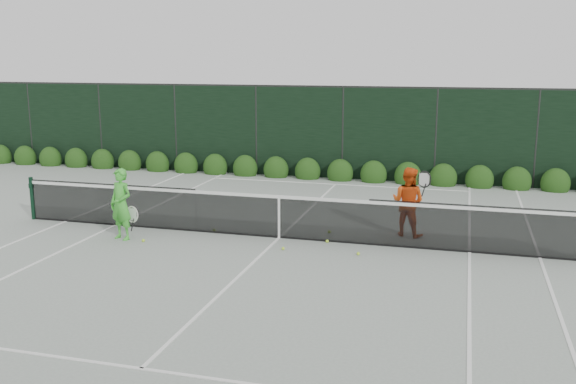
# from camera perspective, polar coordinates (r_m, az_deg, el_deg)

# --- Properties ---
(ground) EXTENTS (80.00, 80.00, 0.00)m
(ground) POSITION_cam_1_polar(r_m,az_deg,el_deg) (14.40, -0.79, -4.11)
(ground) COLOR gray
(ground) RESTS_ON ground
(tennis_net) EXTENTS (12.90, 0.10, 1.07)m
(tennis_net) POSITION_cam_1_polar(r_m,az_deg,el_deg) (14.27, -0.89, -2.05)
(tennis_net) COLOR black
(tennis_net) RESTS_ON ground
(player_woman) EXTENTS (0.69, 0.54, 1.59)m
(player_woman) POSITION_cam_1_polar(r_m,az_deg,el_deg) (14.60, -14.61, -1.06)
(player_woman) COLOR green
(player_woman) RESTS_ON ground
(player_man) EXTENTS (0.96, 0.81, 1.57)m
(player_man) POSITION_cam_1_polar(r_m,az_deg,el_deg) (14.67, 10.62, -0.84)
(player_man) COLOR #E95013
(player_man) RESTS_ON ground
(court_lines) EXTENTS (11.03, 23.83, 0.01)m
(court_lines) POSITION_cam_1_polar(r_m,az_deg,el_deg) (14.40, -0.79, -4.08)
(court_lines) COLOR white
(court_lines) RESTS_ON ground
(windscreen_fence) EXTENTS (32.00, 21.07, 3.06)m
(windscreen_fence) POSITION_cam_1_polar(r_m,az_deg,el_deg) (11.53, -4.59, -0.44)
(windscreen_fence) COLOR black
(windscreen_fence) RESTS_ON ground
(hedge_row) EXTENTS (31.66, 0.65, 0.94)m
(hedge_row) POSITION_cam_1_polar(r_m,az_deg,el_deg) (21.14, 4.65, 1.68)
(hedge_row) COLOR #11340E
(hedge_row) RESTS_ON ground
(tennis_balls) EXTENTS (4.77, 1.87, 0.07)m
(tennis_balls) POSITION_cam_1_polar(r_m,az_deg,el_deg) (14.09, -1.19, -4.33)
(tennis_balls) COLOR #C3F135
(tennis_balls) RESTS_ON ground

